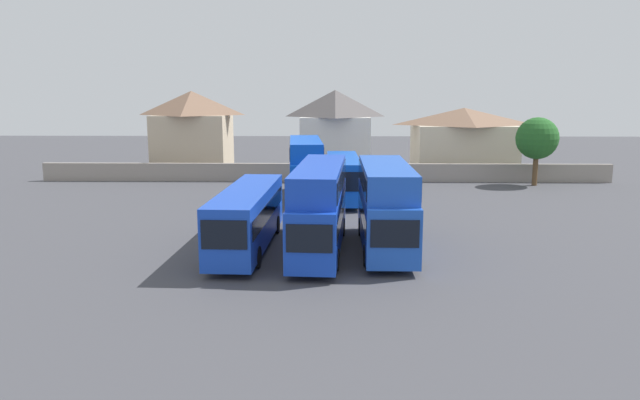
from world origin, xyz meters
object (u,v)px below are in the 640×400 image
object	(u,v)px
bus_3	(386,202)
house_terrace_right	(463,140)
house_terrace_centre	(335,132)
tree_left_of_lot	(537,139)
house_terrace_left	(193,132)
bus_4	(305,166)
bus_5	(343,176)
bus_1	(248,215)
bus_2	(320,203)

from	to	relation	value
bus_3	house_terrace_right	xyz separation A→B (m)	(11.22, 32.07, 0.92)
house_terrace_centre	tree_left_of_lot	size ratio (longest dim) A/B	1.39
house_terrace_left	tree_left_of_lot	bearing A→B (deg)	-13.02
bus_4	bus_5	distance (m)	3.22
bus_3	tree_left_of_lot	xyz separation A→B (m)	(16.20, 23.40, 1.74)
bus_1	bus_2	bearing A→B (deg)	86.42
bus_2	bus_4	xyz separation A→B (m)	(-1.52, 16.25, 0.06)
bus_2	bus_3	distance (m)	3.65
bus_1	bus_4	size ratio (longest dim) A/B	1.11
bus_1	house_terrace_right	bearing A→B (deg)	151.60
house_terrace_right	bus_1	bearing A→B (deg)	-120.50
bus_2	tree_left_of_lot	bearing A→B (deg)	143.52
bus_2	tree_left_of_lot	size ratio (longest dim) A/B	1.82
house_terrace_centre	house_terrace_right	xyz separation A→B (m)	(13.89, 1.08, -0.97)
bus_3	tree_left_of_lot	size ratio (longest dim) A/B	1.63
tree_left_of_lot	bus_3	bearing A→B (deg)	-124.69
bus_5	house_terrace_left	size ratio (longest dim) A/B	1.21
bus_5	house_terrace_left	world-z (taller)	house_terrace_left
bus_2	house_terrace_right	world-z (taller)	house_terrace_right
bus_5	house_terrace_centre	distance (m)	15.98
tree_left_of_lot	house_terrace_right	bearing A→B (deg)	119.91
bus_1	bus_3	size ratio (longest dim) A/B	1.15
house_terrace_right	house_terrace_centre	bearing A→B (deg)	-175.56
bus_1	bus_3	bearing A→B (deg)	91.99
house_terrace_left	house_terrace_right	xyz separation A→B (m)	(29.28, 0.74, -0.92)
bus_3	bus_4	bearing A→B (deg)	-161.66
house_terrace_centre	bus_3	bearing A→B (deg)	-85.06
bus_2	house_terrace_centre	xyz separation A→B (m)	(0.96, 31.38, 1.88)
bus_2	bus_5	world-z (taller)	bus_2
bus_2	bus_4	size ratio (longest dim) A/B	1.08
bus_4	tree_left_of_lot	xyz separation A→B (m)	(21.35, 7.54, 1.67)
bus_1	bus_5	world-z (taller)	bus_5
house_terrace_left	tree_left_of_lot	size ratio (longest dim) A/B	1.38
bus_5	house_terrace_centre	world-z (taller)	house_terrace_centre
bus_5	house_terrace_left	distance (m)	22.82
bus_4	house_terrace_centre	size ratio (longest dim) A/B	1.21
house_terrace_left	house_terrace_right	world-z (taller)	house_terrace_left
bus_2	house_terrace_right	size ratio (longest dim) A/B	1.07
bus_5	bus_2	bearing A→B (deg)	-6.47
bus_1	house_terrace_centre	xyz separation A→B (m)	(4.99, 30.98, 2.63)
bus_5	bus_1	bearing A→B (deg)	-20.95
house_terrace_centre	tree_left_of_lot	distance (m)	20.35
bus_4	bus_5	bearing A→B (deg)	74.26
bus_3	bus_4	world-z (taller)	bus_4
house_terrace_left	house_terrace_centre	distance (m)	15.39
bus_2	tree_left_of_lot	distance (m)	31.02
house_terrace_left	house_terrace_right	bearing A→B (deg)	1.45
bus_4	tree_left_of_lot	distance (m)	22.71
bus_1	bus_5	bearing A→B (deg)	161.95
bus_2	bus_4	bearing A→B (deg)	-171.33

